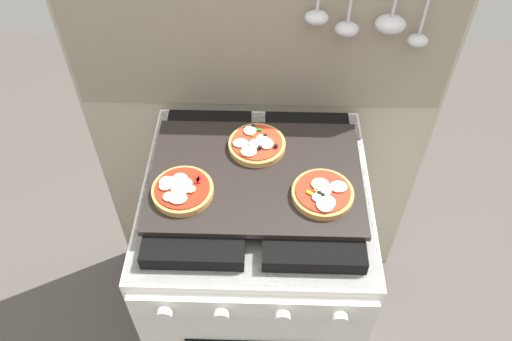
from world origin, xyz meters
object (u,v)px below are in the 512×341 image
at_px(pizza_left, 182,190).
at_px(pizza_center, 255,144).
at_px(baking_tray, 256,175).
at_px(pizza_right, 323,194).
at_px(stove, 256,269).

height_order(pizza_left, pizza_center, pizza_center).
height_order(baking_tray, pizza_right, pizza_right).
bearing_deg(baking_tray, pizza_center, 93.00).
distance_m(baking_tray, pizza_left, 0.19).
distance_m(stove, pizza_center, 0.49).
height_order(baking_tray, pizza_center, pizza_center).
xyz_separation_m(stove, pizza_left, (-0.18, -0.07, 0.48)).
relative_size(pizza_left, pizza_center, 1.00).
distance_m(baking_tray, pizza_right, 0.18).
bearing_deg(pizza_center, pizza_right, -44.01).
height_order(stove, pizza_left, pizza_left).
xyz_separation_m(stove, pizza_center, (-0.00, 0.09, 0.48)).
relative_size(baking_tray, pizza_right, 3.56).
distance_m(pizza_left, pizza_center, 0.24).
bearing_deg(stove, pizza_right, -23.67).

